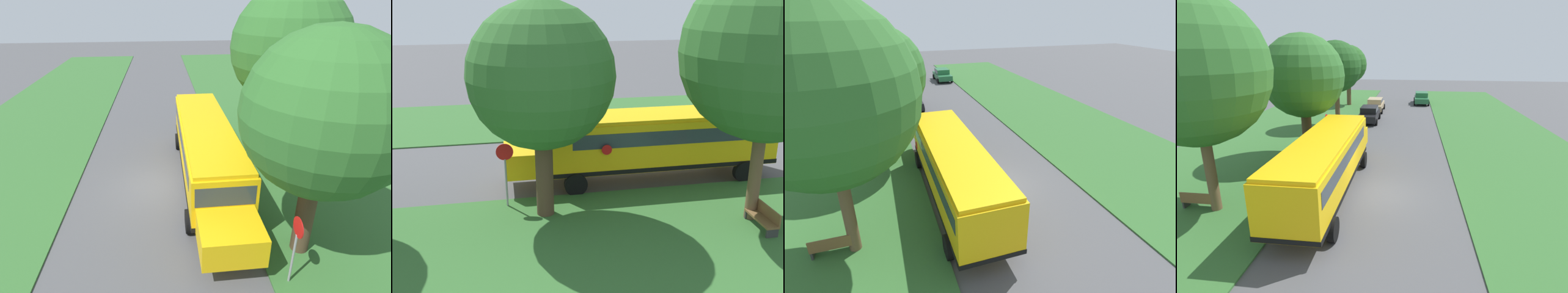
% 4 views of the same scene
% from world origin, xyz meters
% --- Properties ---
extents(ground_plane, '(120.00, 120.00, 0.00)m').
position_xyz_m(ground_plane, '(0.00, 0.00, 0.00)').
color(ground_plane, '#4C4C4F').
extents(grass_verge, '(12.00, 80.00, 0.08)m').
position_xyz_m(grass_verge, '(-10.00, 0.00, 0.04)').
color(grass_verge, '#33662D').
rests_on(grass_verge, ground).
extents(school_bus, '(2.84, 12.42, 3.16)m').
position_xyz_m(school_bus, '(-2.71, -0.35, 1.92)').
color(school_bus, yellow).
rests_on(school_bus, ground).
extents(oak_tree_beside_bus, '(6.31, 6.31, 9.57)m').
position_xyz_m(oak_tree_beside_bus, '(-7.27, -2.74, 6.43)').
color(oak_tree_beside_bus, brown).
rests_on(oak_tree_beside_bus, ground).
extents(oak_tree_roadside_mid, '(5.36, 5.36, 8.21)m').
position_xyz_m(oak_tree_roadside_mid, '(-5.46, 5.14, 5.53)').
color(oak_tree_roadside_mid, '#4C3826').
rests_on(oak_tree_roadside_mid, ground).
extents(stop_sign, '(0.08, 0.68, 2.74)m').
position_xyz_m(stop_sign, '(-4.60, 6.50, 1.74)').
color(stop_sign, gray).
rests_on(stop_sign, ground).
extents(park_bench, '(1.60, 0.50, 0.92)m').
position_xyz_m(park_bench, '(-8.25, -2.73, 0.47)').
color(park_bench, brown).
rests_on(park_bench, ground).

